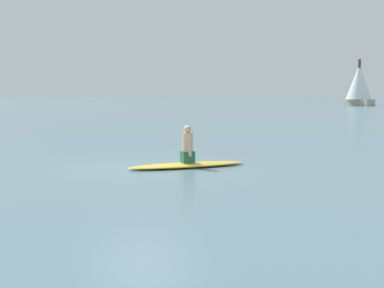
# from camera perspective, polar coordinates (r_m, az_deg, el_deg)

# --- Properties ---
(ground_plane) EXTENTS (400.00, 400.00, 0.00)m
(ground_plane) POSITION_cam_1_polar(r_m,az_deg,el_deg) (12.98, -5.30, -2.64)
(ground_plane) COLOR slate
(surfboard) EXTENTS (3.05, 1.87, 0.11)m
(surfboard) POSITION_cam_1_polar(r_m,az_deg,el_deg) (13.21, -0.46, -2.23)
(surfboard) COLOR gold
(surfboard) RESTS_ON ground
(person_paddler) EXTENTS (0.38, 0.39, 0.92)m
(person_paddler) POSITION_cam_1_polar(r_m,az_deg,el_deg) (13.16, -0.47, -0.20)
(person_paddler) COLOR #26664C
(person_paddler) RESTS_ON surfboard
(sailboat_near_left) EXTENTS (4.64, 5.25, 6.54)m
(sailboat_near_left) POSITION_cam_1_polar(r_m,az_deg,el_deg) (80.59, 17.16, 6.07)
(sailboat_near_left) COLOR #B2A893
(sailboat_near_left) RESTS_ON ground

